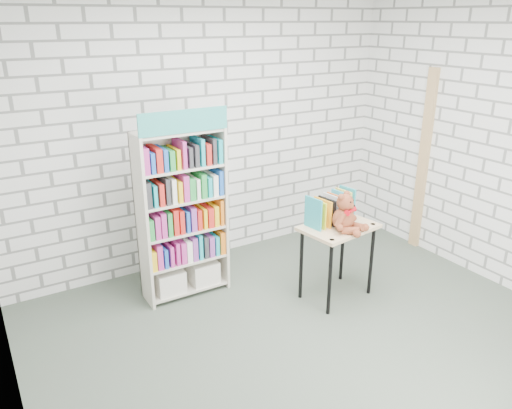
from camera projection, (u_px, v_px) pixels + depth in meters
ground at (315, 342)px, 4.26m from camera, size 4.50×4.50×0.00m
room_shell at (326, 137)px, 3.64m from camera, size 4.52×4.02×2.81m
bookshelf at (182, 213)px, 4.76m from camera, size 0.83×0.32×1.86m
display_table at (338, 236)px, 4.76m from camera, size 0.76×0.58×0.75m
table_books at (331, 208)px, 4.75m from camera, size 0.51×0.28×0.29m
teddy_bear at (346, 215)px, 4.57m from camera, size 0.34×0.33×0.37m
door_trim at (423, 162)px, 5.73m from camera, size 0.05×0.12×2.10m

